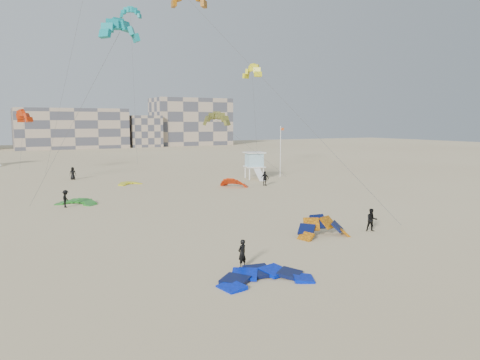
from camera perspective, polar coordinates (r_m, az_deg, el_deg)
name	(u,v)px	position (r m, az deg, el deg)	size (l,w,h in m)	color
ground	(236,278)	(24.89, -0.46, -11.83)	(320.00, 320.00, 0.00)	beige
kite_ground_blue	(265,281)	(24.47, 3.04, -12.18)	(4.49, 4.67, 0.77)	#001DE7
kite_ground_orange	(323,237)	(33.83, 10.09, -6.81)	(3.77, 3.19, 2.18)	orange
kite_ground_green	(77,204)	(48.94, -19.26, -2.78)	(3.72, 3.91, 0.72)	#2F8225
kite_ground_red_far	(234,187)	(58.44, -0.75, -0.82)	(3.48, 3.21, 1.79)	red
kite_ground_yellow	(129,185)	(62.13, -13.32, -0.54)	(2.84, 2.97, 0.55)	yellow
kitesurfer_main	(242,254)	(26.29, 0.25, -8.96)	(0.58, 0.38, 1.60)	black
kitesurfer_b	(372,220)	(36.06, 15.75, -4.72)	(0.83, 0.64, 1.70)	black
kitesurfer_c	(66,199)	(47.25, -20.49, -2.15)	(1.08, 0.62, 1.67)	black
kitesurfer_d	(265,178)	(59.45, 3.06, 0.20)	(1.08, 0.45, 1.84)	black
kitesurfer_e	(73,173)	(69.50, -19.72, 0.77)	(0.87, 0.57, 1.78)	black
kitesurfer_f	(250,160)	(88.04, 1.17, 2.46)	(1.70, 0.54, 1.83)	black
kite_fly_teal_a	(120,32)	(45.66, -14.41, 17.10)	(10.64, 4.66, 16.60)	#088C9A
kite_fly_orange	(189,0)	(53.68, -6.25, 20.99)	(7.67, 27.98, 21.05)	orange
kite_fly_olive	(216,120)	(60.37, -2.93, 7.29)	(10.28, 6.91, 8.70)	olive
kite_fly_yellow	(252,72)	(76.93, 1.48, 12.97)	(5.34, 5.79, 16.24)	yellow
kite_fly_teal_b	(130,14)	(89.04, -13.21, 19.15)	(4.47, 9.63, 27.02)	#088C9A
kite_fly_red	(24,117)	(77.56, -24.84, 6.97)	(4.65, 4.57, 9.21)	red
lifeguard_tower_near	(254,166)	(66.41, 1.76, 1.77)	(3.16, 5.47, 3.81)	white
flagpole	(281,150)	(69.00, 4.96, 3.66)	(0.61, 0.09, 7.47)	white
condo_mid	(71,128)	(152.37, -19.93, 5.93)	(32.00, 16.00, 12.00)	tan
condo_east	(191,122)	(164.56, -6.03, 7.07)	(26.00, 14.00, 16.00)	tan
condo_fill_right	(143,131)	(154.98, -11.69, 5.85)	(10.00, 10.00, 10.00)	tan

